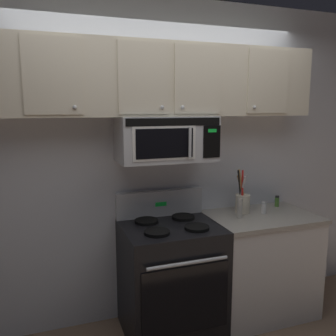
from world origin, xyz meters
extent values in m
cube|color=silver|center=(0.00, 0.79, 1.35)|extent=(5.20, 0.10, 2.70)
cube|color=black|center=(0.00, 0.42, 0.45)|extent=(0.76, 0.64, 0.90)
cube|color=black|center=(0.00, 0.09, 0.44)|extent=(0.67, 0.01, 0.52)
cylinder|color=#B7BABF|center=(0.00, 0.06, 0.74)|extent=(0.61, 0.03, 0.03)
cube|color=#B7BABF|center=(0.00, 0.70, 1.01)|extent=(0.76, 0.07, 0.22)
cube|color=#19D83F|center=(0.00, 0.67, 1.01)|extent=(0.10, 0.00, 0.04)
cylinder|color=black|center=(-0.16, 0.28, 0.91)|extent=(0.19, 0.19, 0.02)
cylinder|color=black|center=(0.16, 0.28, 0.91)|extent=(0.19, 0.19, 0.02)
cylinder|color=black|center=(-0.16, 0.56, 0.91)|extent=(0.19, 0.19, 0.02)
cylinder|color=black|center=(0.16, 0.56, 0.91)|extent=(0.19, 0.19, 0.02)
cube|color=#B7BABF|center=(0.00, 0.54, 1.57)|extent=(0.76, 0.39, 0.35)
cube|color=black|center=(0.00, 0.35, 1.72)|extent=(0.73, 0.01, 0.06)
cube|color=white|center=(-0.07, 0.35, 1.56)|extent=(0.49, 0.01, 0.25)
cube|color=black|center=(-0.08, 0.34, 1.56)|extent=(0.44, 0.01, 0.22)
cube|color=black|center=(0.30, 0.35, 1.56)|extent=(0.14, 0.01, 0.25)
cube|color=#19D83F|center=(0.30, 0.34, 1.65)|extent=(0.07, 0.00, 0.03)
cylinder|color=#B7BABF|center=(0.11, 0.32, 1.56)|extent=(0.02, 0.02, 0.23)
cube|color=beige|center=(0.00, 0.57, 2.02)|extent=(2.50, 0.33, 0.55)
cube|color=beige|center=(-0.83, 0.40, 2.02)|extent=(0.38, 0.01, 0.51)
sphere|color=#B7BABF|center=(-0.70, 0.39, 1.82)|extent=(0.03, 0.03, 0.03)
cube|color=beige|center=(-0.21, 0.40, 2.02)|extent=(0.38, 0.01, 0.51)
sphere|color=#B7BABF|center=(-0.08, 0.39, 1.82)|extent=(0.03, 0.03, 0.03)
cube|color=beige|center=(0.21, 0.40, 2.02)|extent=(0.38, 0.01, 0.51)
sphere|color=#B7BABF|center=(0.08, 0.39, 1.82)|extent=(0.03, 0.03, 0.03)
cube|color=beige|center=(0.83, 0.40, 2.02)|extent=(0.38, 0.01, 0.51)
sphere|color=#B7BABF|center=(0.70, 0.39, 1.82)|extent=(0.03, 0.03, 0.03)
cube|color=silver|center=(0.84, 0.43, 0.43)|extent=(0.90, 0.62, 0.86)
cube|color=#9E998E|center=(0.84, 0.43, 0.88)|extent=(0.93, 0.65, 0.03)
cylinder|color=beige|center=(0.72, 0.55, 0.98)|extent=(0.13, 0.13, 0.16)
cylinder|color=#BCBCC1|center=(0.71, 0.55, 1.11)|extent=(0.03, 0.07, 0.24)
cylinder|color=tan|center=(0.72, 0.56, 1.14)|extent=(0.07, 0.05, 0.30)
cylinder|color=black|center=(0.69, 0.57, 1.13)|extent=(0.07, 0.03, 0.30)
cylinder|color=red|center=(0.71, 0.55, 1.13)|extent=(0.04, 0.06, 0.29)
cylinder|color=black|center=(0.73, 0.58, 1.10)|extent=(0.04, 0.02, 0.23)
cylinder|color=silver|center=(0.73, 0.57, 1.11)|extent=(0.07, 0.04, 0.25)
cylinder|color=#A87A47|center=(0.71, 0.56, 1.11)|extent=(0.09, 0.04, 0.25)
cylinder|color=white|center=(0.87, 0.45, 0.94)|extent=(0.04, 0.04, 0.09)
cylinder|color=#B7BABF|center=(0.87, 0.45, 1.00)|extent=(0.04, 0.04, 0.02)
cylinder|color=#B7B2A8|center=(0.61, 0.42, 0.99)|extent=(0.04, 0.04, 0.17)
cylinder|color=#4C7F33|center=(1.13, 0.61, 0.94)|extent=(0.04, 0.04, 0.09)
cylinder|color=black|center=(1.13, 0.61, 0.99)|extent=(0.04, 0.04, 0.02)
camera|label=1|loc=(-0.92, -2.12, 1.82)|focal=38.29mm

